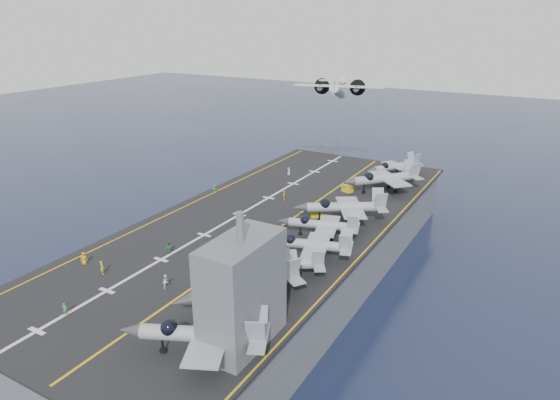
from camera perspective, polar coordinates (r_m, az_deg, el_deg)
The scene contains 28 objects.
ground at distance 89.88m, azimuth -1.28°, elevation -8.57°, with size 500.00×500.00×0.00m, color #142135.
hull at distance 87.58m, azimuth -1.31°, elevation -5.71°, with size 36.00×90.00×10.00m, color #56595E.
flight_deck at distance 85.43m, azimuth -1.34°, elevation -2.57°, with size 38.00×92.00×0.40m, color black.
foul_line at distance 83.94m, azimuth 0.42°, elevation -2.83°, with size 0.35×90.00×0.02m, color gold.
landing_centerline at distance 88.38m, azimuth -4.67°, elevation -1.68°, with size 0.50×90.00×0.02m, color silver.
deck_edge_port at distance 94.68m, azimuth -10.18°, elevation -0.42°, with size 0.25×90.00×0.02m, color gold.
deck_edge_stbd at distance 78.17m, azimuth 10.39°, elevation -5.00°, with size 0.25×90.00×0.02m, color gold.
island_superstructure at distance 52.04m, azimuth -4.39°, elevation -9.08°, with size 5.00×10.00×15.00m, color #56595E, non-canonical shape.
fighter_jet_0 at distance 53.05m, azimuth -8.85°, elevation -14.80°, with size 18.39×15.86×5.38m, color gray, non-canonical shape.
fighter_jet_1 at distance 60.69m, azimuth -3.97°, elevation -9.62°, with size 17.60×19.13×5.53m, color #A0A9B2, non-canonical shape.
fighter_jet_2 at distance 66.38m, azimuth 0.10°, elevation -7.23°, with size 15.95×14.51×4.61m, color gray, non-canonical shape.
fighter_jet_3 at distance 71.79m, azimuth 3.58°, elevation -5.00°, with size 15.61×12.63×4.70m, color #9BA3AB, non-canonical shape.
fighter_jet_4 at distance 78.71m, azimuth 4.93°, elevation -2.76°, with size 14.97×12.02×4.53m, color #99A2A9, non-canonical shape.
fighter_jet_5 at distance 85.14m, azimuth 7.50°, elevation -0.70°, with size 18.92×17.22×5.47m, color #9AA2AA, non-canonical shape.
fighter_jet_7 at distance 101.22m, azimuth 11.95°, elevation 2.53°, with size 19.24×19.55×5.72m, color #9DA5AE, non-canonical shape.
fighter_jet_8 at distance 111.68m, azimuth 13.11°, elevation 3.82°, with size 14.92×16.14×4.66m, color #9CA4AB, non-canonical shape.
tow_cart_a at distance 68.51m, azimuth -6.68°, elevation -8.02°, with size 2.17×1.45×1.28m, color gold, non-canonical shape.
tow_cart_b at distance 87.05m, azimuth 4.25°, elevation -1.58°, with size 2.51×2.15×1.27m, color gold, non-canonical shape.
tow_cart_c at distance 100.31m, azimuth 7.71°, elevation 1.29°, with size 2.43×1.99×1.25m, color yellow, non-canonical shape.
crew_0 at distance 75.84m, azimuth -21.51°, elevation -6.23°, with size 1.27×1.34×1.86m, color #E9AD13.
crew_1 at distance 72.30m, azimuth -19.67°, elevation -7.28°, with size 1.38×1.20×1.93m, color yellow.
crew_2 at distance 75.45m, azimuth -12.62°, elevation -5.32°, with size 1.40×1.40×1.98m, color #1D8235.
crew_3 at distance 99.34m, azimuth -7.45°, elevation 1.26°, with size 1.17×1.26×1.75m, color #268C33.
crew_4 at distance 94.60m, azimuth 0.48°, elevation 0.51°, with size 1.33×1.38×1.93m, color yellow.
crew_5 at distance 109.86m, azimuth 1.02°, elevation 3.29°, with size 0.84×1.13×1.74m, color silver.
crew_6 at distance 64.62m, azimuth -23.37°, elevation -11.38°, with size 1.20×1.04×1.69m, color green.
crew_7 at distance 66.49m, azimuth -12.90°, elevation -9.06°, with size 1.16×1.36×1.92m, color white.
transport_plane at distance 137.21m, azimuth 6.65°, elevation 12.22°, with size 27.19×21.86×5.62m, color silver, non-canonical shape.
Camera 1 is at (40.93, -67.24, 43.37)m, focal length 32.00 mm.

